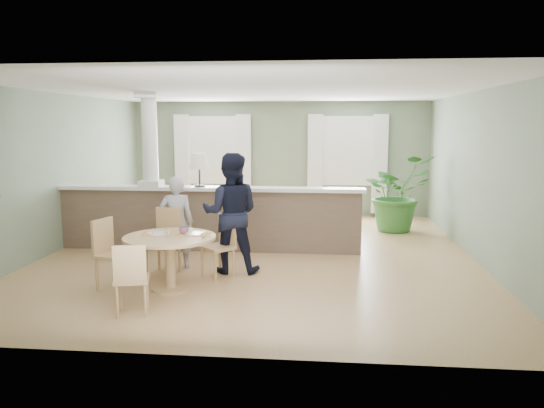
# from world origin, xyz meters

# --- Properties ---
(ground) EXTENTS (8.00, 8.00, 0.00)m
(ground) POSITION_xyz_m (0.00, 0.00, 0.00)
(ground) COLOR tan
(ground) RESTS_ON ground
(room_shell) EXTENTS (7.02, 8.02, 2.71)m
(room_shell) POSITION_xyz_m (-0.03, 0.63, 1.81)
(room_shell) COLOR gray
(room_shell) RESTS_ON ground
(pony_wall) EXTENTS (5.32, 0.38, 2.70)m
(pony_wall) POSITION_xyz_m (-0.99, 0.20, 0.71)
(pony_wall) COLOR brown
(pony_wall) RESTS_ON ground
(sofa) EXTENTS (3.07, 2.01, 0.83)m
(sofa) POSITION_xyz_m (-0.75, 1.79, 0.42)
(sofa) COLOR #836047
(sofa) RESTS_ON ground
(houseplant) EXTENTS (1.84, 1.78, 1.56)m
(houseplant) POSITION_xyz_m (2.54, 2.29, 0.78)
(houseplant) COLOR #306C2B
(houseplant) RESTS_ON ground
(dining_table) EXTENTS (1.20, 1.20, 0.82)m
(dining_table) POSITION_xyz_m (-0.92, -2.05, 0.58)
(dining_table) COLOR tan
(dining_table) RESTS_ON ground
(chair_far_boy) EXTENTS (0.51, 0.51, 0.95)m
(chair_far_boy) POSITION_xyz_m (-1.23, -1.26, 0.52)
(chair_far_boy) COLOR tan
(chair_far_boy) RESTS_ON ground
(chair_far_man) EXTENTS (0.56, 0.56, 0.87)m
(chair_far_man) POSITION_xyz_m (-0.39, -1.32, 0.48)
(chair_far_man) COLOR tan
(chair_far_man) RESTS_ON ground
(chair_near) EXTENTS (0.47, 0.47, 0.84)m
(chair_near) POSITION_xyz_m (-1.09, -3.01, 0.46)
(chair_near) COLOR tan
(chair_near) RESTS_ON ground
(chair_side) EXTENTS (0.52, 0.52, 0.93)m
(chair_side) POSITION_xyz_m (-1.73, -2.05, 0.51)
(chair_side) COLOR tan
(chair_side) RESTS_ON ground
(child_person) EXTENTS (0.58, 0.45, 1.40)m
(child_person) POSITION_xyz_m (-1.14, -0.98, 0.70)
(child_person) COLOR #99989D
(child_person) RESTS_ON ground
(man_person) EXTENTS (0.89, 0.71, 1.76)m
(man_person) POSITION_xyz_m (-0.28, -1.10, 0.88)
(man_person) COLOR black
(man_person) RESTS_ON ground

